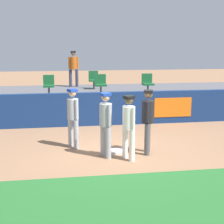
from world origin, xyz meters
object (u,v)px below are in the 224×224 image
player_fielder_home (129,123)px  seat_front_center (101,83)px  player_coach_visitor (73,114)px  seat_front_right (148,82)px  player_runner_visitor (106,120)px  seat_back_center (94,79)px  spectator_hooded (73,66)px  player_umpire (148,117)px  seat_front_left (49,84)px  first_base (117,151)px

player_fielder_home → seat_front_center: size_ratio=2.09×
player_coach_visitor → seat_front_right: size_ratio=2.12×
player_runner_visitor → seat_back_center: (0.39, 7.00, 0.41)m
seat_front_center → spectator_hooded: (-1.00, 2.71, 0.54)m
seat_front_center → spectator_hooded: size_ratio=0.48×
seat_back_center → player_runner_visitor: bearing=-93.2°
player_coach_visitor → player_umpire: size_ratio=0.97×
seat_front_center → seat_front_left: (-2.14, -0.00, -0.00)m
seat_back_center → player_coach_visitor: bearing=-101.7°
first_base → spectator_hooded: 7.91m
player_coach_visitor → seat_front_right: bearing=111.9°
first_base → seat_front_center: 5.11m
spectator_hooded → player_coach_visitor: bearing=84.8°
first_base → spectator_hooded: bearing=96.6°
seat_back_center → seat_front_right: 2.79m
player_umpire → first_base: bearing=-84.3°
seat_front_left → first_base: bearing=-67.6°
first_base → seat_front_center: seat_front_center is taller
seat_back_center → seat_front_center: bearing=-86.5°
player_fielder_home → seat_front_left: size_ratio=2.09×
first_base → player_umpire: bearing=-11.8°
first_base → seat_front_left: (-2.02, 4.91, 1.41)m
first_base → player_coach_visitor: 1.73m
seat_back_center → seat_front_right: (2.14, -1.80, 0.00)m
player_runner_visitor → spectator_hooded: 7.99m
player_umpire → seat_front_right: (1.31, 5.08, 0.39)m
player_runner_visitor → spectator_hooded: spectator_hooded is taller
first_base → player_coach_visitor: player_coach_visitor is taller
player_fielder_home → seat_front_left: 5.96m
player_coach_visitor → player_umpire: player_umpire is taller
seat_front_left → player_umpire: bearing=-60.6°
spectator_hooded → seat_front_left: bearing=64.8°
first_base → seat_back_center: bearing=89.9°
seat_front_center → seat_front_left: 2.14m
seat_front_center → player_coach_visitor: bearing=-107.8°
first_base → seat_front_right: size_ratio=0.48×
player_fielder_home → seat_front_right: (1.95, 5.51, 0.44)m
player_runner_visitor → spectator_hooded: size_ratio=1.03×
player_fielder_home → seat_front_center: 5.53m
player_runner_visitor → spectator_hooded: bearing=164.0°
seat_front_center → seat_back_center: size_ratio=1.00×
seat_front_right → player_runner_visitor: bearing=-115.9°
seat_front_center → player_runner_visitor: bearing=-95.5°
spectator_hooded → seat_back_center: bearing=132.1°
player_fielder_home → seat_front_center: bearing=155.6°
seat_back_center → spectator_hooded: (-0.89, 0.91, 0.54)m
player_runner_visitor → player_coach_visitor: player_runner_visitor is taller
player_fielder_home → seat_front_right: seat_front_right is taller
player_fielder_home → player_umpire: bearing=98.9°
seat_front_left → spectator_hooded: spectator_hooded is taller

